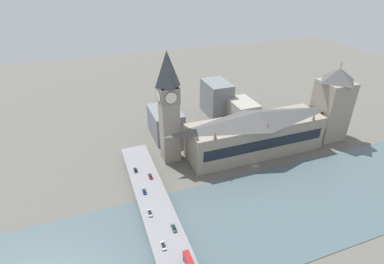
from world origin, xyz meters
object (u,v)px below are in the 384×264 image
(parliament_hall, at_px, (256,133))
(car_southbound_mid, at_px, (150,213))
(car_southbound_tail, at_px, (135,170))
(road_bridge, at_px, (166,236))
(victoria_tower, at_px, (332,104))
(car_southbound_extra, at_px, (144,191))
(car_northbound_lead, at_px, (150,176))
(double_decker_bus_mid, at_px, (190,264))
(clock_tower, at_px, (169,107))
(car_southbound_lead, at_px, (163,245))
(car_northbound_tail, at_px, (174,228))

(parliament_hall, xyz_separation_m, car_southbound_mid, (-37.90, 80.04, -8.77))
(car_southbound_tail, bearing_deg, road_bridge, -175.81)
(victoria_tower, relative_size, car_southbound_extra, 13.45)
(victoria_tower, distance_m, car_northbound_lead, 134.15)
(victoria_tower, bearing_deg, car_southbound_tail, 90.46)
(parliament_hall, xyz_separation_m, car_southbound_extra, (-21.51, 79.01, -8.82))
(double_decker_bus_mid, bearing_deg, car_southbound_extra, 7.75)
(clock_tower, distance_m, road_bridge, 75.07)
(car_southbound_lead, bearing_deg, parliament_hall, -53.47)
(clock_tower, distance_m, car_southbound_lead, 80.40)
(road_bridge, distance_m, double_decker_bus_mid, 20.72)
(road_bridge, xyz_separation_m, car_northbound_tail, (1.81, -4.06, 1.62))
(parliament_hall, distance_m, clock_tower, 60.09)
(clock_tower, distance_m, victoria_tower, 115.06)
(parliament_hall, xyz_separation_m, car_southbound_lead, (-58.56, 79.06, -8.83))
(car_southbound_lead, bearing_deg, car_southbound_tail, 0.69)
(car_northbound_lead, relative_size, car_southbound_tail, 1.23)
(double_decker_bus_mid, height_order, car_southbound_tail, double_decker_bus_mid)
(clock_tower, relative_size, car_southbound_lead, 14.87)
(parliament_hall, height_order, car_northbound_lead, parliament_hall)
(car_northbound_tail, relative_size, car_southbound_mid, 1.01)
(parliament_hall, xyz_separation_m, victoria_tower, (0.06, -59.29, 11.06))
(double_decker_bus_mid, height_order, car_northbound_lead, double_decker_bus_mid)
(victoria_tower, relative_size, car_northbound_tail, 11.88)
(victoria_tower, height_order, car_southbound_extra, victoria_tower)
(clock_tower, xyz_separation_m, road_bridge, (-64.16, 21.32, -32.62))
(clock_tower, height_order, victoria_tower, clock_tower)
(clock_tower, bearing_deg, car_southbound_mid, 152.79)
(car_southbound_mid, xyz_separation_m, car_southbound_extra, (16.39, -1.02, -0.06))
(car_northbound_lead, bearing_deg, car_southbound_extra, 152.80)
(parliament_hall, height_order, victoria_tower, victoria_tower)
(car_southbound_mid, height_order, car_southbound_extra, car_southbound_mid)
(clock_tower, relative_size, car_southbound_extra, 17.08)
(victoria_tower, relative_size, double_decker_bus_mid, 5.18)
(road_bridge, bearing_deg, clock_tower, -18.38)
(car_northbound_lead, distance_m, car_southbound_mid, 28.94)
(car_northbound_lead, relative_size, car_northbound_tail, 1.02)
(victoria_tower, distance_m, car_northbound_tail, 142.13)
(car_southbound_lead, bearing_deg, car_southbound_extra, -0.08)
(parliament_hall, bearing_deg, clock_tower, 78.13)
(parliament_hall, distance_m, car_southbound_mid, 88.99)
(clock_tower, bearing_deg, car_southbound_lead, 160.79)
(car_southbound_lead, xyz_separation_m, car_southbound_extra, (37.05, -0.05, 0.01))
(car_northbound_tail, bearing_deg, car_southbound_tail, 8.95)
(car_northbound_lead, xyz_separation_m, car_southbound_tail, (8.78, 6.75, 0.02))
(parliament_hall, distance_m, car_southbound_lead, 98.78)
(double_decker_bus_mid, height_order, car_southbound_extra, double_decker_bus_mid)
(road_bridge, relative_size, car_southbound_mid, 34.27)
(victoria_tower, xyz_separation_m, car_northbound_lead, (-9.88, 132.30, -19.85))
(car_northbound_lead, xyz_separation_m, car_southbound_extra, (-11.68, 6.00, -0.02))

